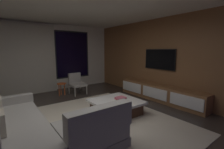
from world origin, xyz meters
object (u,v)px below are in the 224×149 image
Objects in this scene: book_stack_on_coffee_table at (121,99)px; accent_chair_near_window at (77,82)px; mounted_tv at (159,59)px; sectional_couch at (36,130)px; coffee_table at (116,107)px; side_stool at (62,86)px; media_console at (160,93)px.

book_stack_on_coffee_table is 0.38× the size of accent_chair_near_window.
mounted_tv is at bearing 9.16° from book_stack_on_coffee_table.
sectional_couch reaches higher than coffee_table.
mounted_tv reaches higher than coffee_table.
accent_chair_near_window is 0.67× the size of mounted_tv.
sectional_couch is at bearing -117.18° from side_stool.
sectional_couch is 2.02m from book_stack_on_coffee_table.
side_stool is 0.15× the size of media_console.
mounted_tv is (2.00, -2.23, 0.92)m from accent_chair_near_window.
book_stack_on_coffee_table is 1.78m from media_console.
sectional_couch reaches higher than media_console.
media_console is (1.81, -0.02, 0.06)m from coffee_table.
accent_chair_near_window is at bearing -8.25° from side_stool.
side_stool is 3.45m from media_console.
media_console is at bearing 3.75° from book_stack_on_coffee_table.
book_stack_on_coffee_table is 2.18m from mounted_tv.
book_stack_on_coffee_table is at bearing -170.84° from mounted_tv.
media_console reaches higher than side_stool.
mounted_tv is (0.18, 0.20, 1.10)m from media_console.
coffee_table is 0.27m from book_stack_on_coffee_table.
media_console is at bearing -46.63° from side_stool.
book_stack_on_coffee_table is 2.69m from side_stool.
mounted_tv is at bearing 47.63° from media_console.
mounted_tv is (1.95, 0.31, 0.93)m from book_stack_on_coffee_table.
sectional_couch is 3.21× the size of accent_chair_near_window.
mounted_tv reaches higher than accent_chair_near_window.
book_stack_on_coffee_table is at bearing 3.20° from sectional_couch.
accent_chair_near_window is (-0.01, 2.41, 0.25)m from coffee_table.
sectional_couch is at bearing -126.34° from accent_chair_near_window.
book_stack_on_coffee_table is at bearing -77.08° from side_stool.
sectional_couch is 8.49× the size of book_stack_on_coffee_table.
book_stack_on_coffee_table is 0.64× the size of side_stool.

